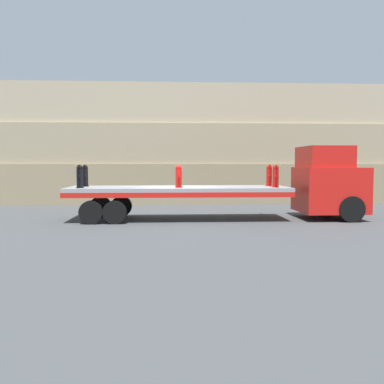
{
  "coord_description": "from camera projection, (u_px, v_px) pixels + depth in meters",
  "views": [
    {
      "loc": [
        -0.4,
        -17.64,
        2.32
      ],
      "look_at": [
        0.56,
        0.0,
        1.14
      ],
      "focal_mm": 40.0,
      "sensor_mm": 36.0,
      "label": 1
    }
  ],
  "objects": [
    {
      "name": "ground_plane",
      "position": [
        179.0,
        219.0,
        17.75
      ],
      "size": [
        120.0,
        120.0,
        0.0
      ],
      "primitive_type": "plane",
      "color": "#3F4244"
    },
    {
      "name": "fire_hydrant_red_far_2",
      "position": [
        269.0,
        176.0,
        18.4
      ],
      "size": [
        0.3,
        0.55,
        0.91
      ],
      "color": "red",
      "rests_on": "flatbed_trailer"
    },
    {
      "name": "cargo_strap_middle",
      "position": [
        272.0,
        165.0,
        17.81
      ],
      "size": [
        0.05,
        2.73,
        0.01
      ],
      "color": "yellow",
      "rests_on": "fire_hydrant_red_near_2"
    },
    {
      "name": "fire_hydrant_red_far_1",
      "position": [
        178.0,
        176.0,
        18.19
      ],
      "size": [
        0.3,
        0.55,
        0.91
      ],
      "color": "red",
      "rests_on": "flatbed_trailer"
    },
    {
      "name": "cargo_strap_rear",
      "position": [
        82.0,
        165.0,
        17.39
      ],
      "size": [
        0.05,
        2.73,
        0.01
      ],
      "color": "yellow",
      "rests_on": "fire_hydrant_black_near_0"
    },
    {
      "name": "rock_cliff",
      "position": [
        175.0,
        145.0,
        25.51
      ],
      "size": [
        60.0,
        3.3,
        6.9
      ],
      "color": "gray",
      "rests_on": "ground_plane"
    },
    {
      "name": "fire_hydrant_black_near_0",
      "position": [
        80.0,
        177.0,
        16.87
      ],
      "size": [
        0.3,
        0.55,
        0.91
      ],
      "color": "black",
      "rests_on": "flatbed_trailer"
    },
    {
      "name": "fire_hydrant_red_near_1",
      "position": [
        179.0,
        176.0,
        17.08
      ],
      "size": [
        0.3,
        0.55,
        0.91
      ],
      "color": "red",
      "rests_on": "flatbed_trailer"
    },
    {
      "name": "fire_hydrant_black_far_0",
      "position": [
        85.0,
        176.0,
        17.98
      ],
      "size": [
        0.3,
        0.55,
        0.91
      ],
      "color": "black",
      "rests_on": "flatbed_trailer"
    },
    {
      "name": "truck_cab",
      "position": [
        331.0,
        183.0,
        18.0
      ],
      "size": [
        2.57,
        2.67,
        3.04
      ],
      "color": "red",
      "rests_on": "ground_plane"
    },
    {
      "name": "flatbed_trailer",
      "position": [
        164.0,
        193.0,
        17.65
      ],
      "size": [
        9.04,
        2.62,
        1.36
      ],
      "color": "gray",
      "rests_on": "ground_plane"
    },
    {
      "name": "fire_hydrant_red_near_2",
      "position": [
        276.0,
        176.0,
        17.29
      ],
      "size": [
        0.3,
        0.55,
        0.91
      ],
      "color": "red",
      "rests_on": "flatbed_trailer"
    }
  ]
}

